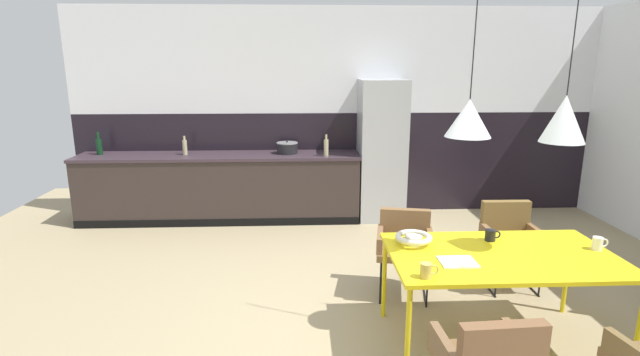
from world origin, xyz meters
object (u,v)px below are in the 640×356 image
(dining_table, at_px, (502,259))
(cooking_pot, at_px, (287,148))
(mug_wide_latte, at_px, (598,243))
(pendant_lamp_over_table_far, at_px, (564,119))
(pendant_lamp_over_table_near, at_px, (469,118))
(mug_white_ceramic, at_px, (427,271))
(armchair_facing_counter, at_px, (509,234))
(mug_short_terracotta, at_px, (491,235))
(bottle_spice_small, at_px, (326,147))
(bottle_vinegar_dark, at_px, (185,147))
(bottle_wine_green, at_px, (99,146))
(fruit_bowl, at_px, (414,238))
(armchair_corner_seat, at_px, (405,240))
(open_book, at_px, (458,262))
(refrigerator_column, at_px, (381,151))

(dining_table, bearing_deg, cooking_pot, 117.67)
(mug_wide_latte, relative_size, pendant_lamp_over_table_far, 0.10)
(cooking_pot, xyz_separation_m, pendant_lamp_over_table_near, (1.29, -3.09, 0.74))
(dining_table, distance_m, mug_wide_latte, 0.74)
(mug_white_ceramic, bearing_deg, armchair_facing_counter, 49.29)
(armchair_facing_counter, relative_size, mug_short_terracotta, 6.49)
(bottle_spice_small, bearing_deg, bottle_vinegar_dark, 174.42)
(bottle_wine_green, bearing_deg, bottle_vinegar_dark, -3.06)
(fruit_bowl, relative_size, bottle_vinegar_dark, 1.13)
(bottle_vinegar_dark, relative_size, pendant_lamp_over_table_far, 0.21)
(armchair_facing_counter, distance_m, pendant_lamp_over_table_near, 1.76)
(pendant_lamp_over_table_far, bearing_deg, armchair_corner_seat, 133.52)
(armchair_corner_seat, relative_size, open_book, 3.08)
(open_book, bearing_deg, bottle_vinegar_dark, 128.92)
(bottle_vinegar_dark, bearing_deg, bottle_spice_small, -5.58)
(dining_table, bearing_deg, mug_white_ceramic, -150.63)
(armchair_facing_counter, height_order, mug_short_terracotta, mug_short_terracotta)
(armchair_corner_seat, relative_size, bottle_vinegar_dark, 3.06)
(bottle_wine_green, bearing_deg, dining_table, -37.34)
(fruit_bowl, distance_m, open_book, 0.42)
(open_book, distance_m, pendant_lamp_over_table_far, 1.20)
(mug_short_terracotta, relative_size, pendant_lamp_over_table_far, 0.10)
(refrigerator_column, distance_m, mug_wide_latte, 3.19)
(pendant_lamp_over_table_near, bearing_deg, mug_wide_latte, 2.86)
(bottle_spice_small, bearing_deg, cooking_pot, 157.26)
(armchair_facing_counter, distance_m, bottle_wine_green, 5.07)
(bottle_spice_small, bearing_deg, mug_short_terracotta, -66.67)
(bottle_spice_small, bearing_deg, bottle_wine_green, 175.37)
(armchair_facing_counter, relative_size, bottle_spice_small, 2.80)
(mug_short_terracotta, height_order, bottle_vinegar_dark, bottle_vinegar_dark)
(mug_white_ceramic, bearing_deg, dining_table, 29.37)
(pendant_lamp_over_table_near, bearing_deg, cooking_pot, 112.68)
(refrigerator_column, xyz_separation_m, mug_wide_latte, (1.09, -3.00, -0.15))
(fruit_bowl, bearing_deg, bottle_spice_small, 100.92)
(cooking_pot, distance_m, bottle_vinegar_dark, 1.33)
(refrigerator_column, height_order, mug_wide_latte, refrigerator_column)
(pendant_lamp_over_table_far, bearing_deg, fruit_bowl, 165.73)
(mug_short_terracotta, bearing_deg, bottle_spice_small, 113.33)
(cooking_pot, bearing_deg, pendant_lamp_over_table_near, -67.32)
(mug_white_ceramic, distance_m, mug_short_terracotta, 0.91)
(mug_wide_latte, distance_m, bottle_spice_small, 3.38)
(open_book, height_order, mug_wide_latte, mug_wide_latte)
(armchair_facing_counter, xyz_separation_m, pendant_lamp_over_table_far, (-0.18, -1.00, 1.19))
(bottle_vinegar_dark, relative_size, bottle_spice_small, 0.88)
(refrigerator_column, xyz_separation_m, open_book, (-0.01, -3.18, -0.20))
(fruit_bowl, distance_m, bottle_wine_green, 4.52)
(pendant_lamp_over_table_far, bearing_deg, bottle_wine_green, 144.56)
(dining_table, relative_size, bottle_vinegar_dark, 6.53)
(cooking_pot, distance_m, pendant_lamp_over_table_far, 3.72)
(mug_short_terracotta, bearing_deg, cooking_pot, 120.02)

